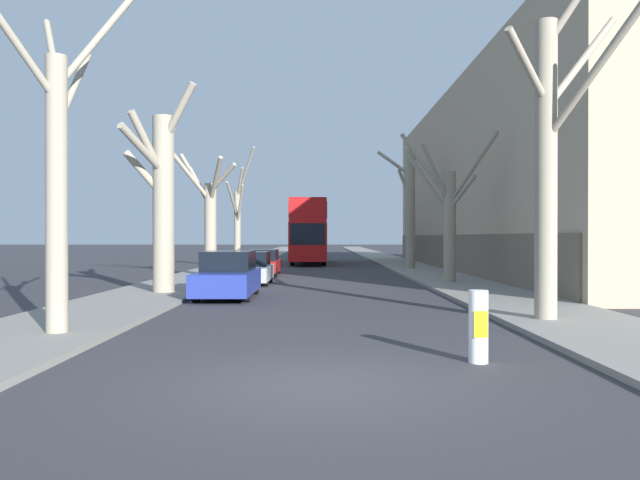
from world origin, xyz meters
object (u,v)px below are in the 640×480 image
(street_tree_right_2, at_px, (410,205))
(parked_car_2, at_px, (263,263))
(street_tree_left_1, at_px, (163,194))
(street_tree_left_3, at_px, (238,221))
(street_tree_right_0, at_px, (552,149))
(double_decker_bus, at_px, (310,229))
(traffic_bollard, at_px, (479,326))
(street_tree_left_2, at_px, (209,217))
(parked_car_0, at_px, (228,276))
(parked_car_1, at_px, (249,269))
(street_tree_right_1, at_px, (448,213))
(street_tree_left_0, at_px, (59,169))

(street_tree_right_2, height_order, parked_car_2, street_tree_right_2)
(street_tree_right_2, bearing_deg, parked_car_2, -151.24)
(street_tree_left_1, relative_size, street_tree_left_3, 0.95)
(street_tree_right_0, distance_m, street_tree_right_2, 22.94)
(street_tree_right_0, bearing_deg, street_tree_left_1, 146.82)
(street_tree_right_0, xyz_separation_m, street_tree_right_2, (0.05, 22.94, -0.13))
(street_tree_right_2, height_order, double_decker_bus, street_tree_right_2)
(street_tree_right_0, height_order, traffic_bollard, street_tree_right_0)
(street_tree_left_2, distance_m, street_tree_left_3, 9.48)
(parked_car_0, height_order, parked_car_2, parked_car_0)
(street_tree_right_0, xyz_separation_m, traffic_bollard, (-2.78, -4.37, -3.43))
(street_tree_left_2, relative_size, parked_car_2, 1.40)
(double_decker_bus, distance_m, parked_car_0, 26.21)
(street_tree_left_3, relative_size, parked_car_2, 1.67)
(parked_car_2, bearing_deg, double_decker_bus, 80.95)
(street_tree_left_1, distance_m, parked_car_1, 6.37)
(street_tree_right_1, relative_size, double_decker_bus, 0.57)
(parked_car_0, bearing_deg, street_tree_left_0, -104.94)
(double_decker_bus, relative_size, parked_car_2, 2.53)
(street_tree_left_0, relative_size, parked_car_1, 1.86)
(street_tree_left_0, distance_m, street_tree_left_1, 8.88)
(double_decker_bus, distance_m, parked_car_2, 14.26)
(street_tree_left_3, relative_size, street_tree_right_1, 1.16)
(street_tree_left_2, bearing_deg, parked_car_0, -76.26)
(parked_car_0, bearing_deg, street_tree_left_3, 96.53)
(street_tree_right_1, distance_m, traffic_bollard, 16.67)
(parked_car_0, bearing_deg, street_tree_right_1, 33.92)
(street_tree_left_3, bearing_deg, street_tree_left_1, -90.43)
(street_tree_left_3, xyz_separation_m, street_tree_right_1, (10.61, -13.61, -0.03))
(street_tree_left_1, distance_m, traffic_bollard, 14.13)
(street_tree_left_3, bearing_deg, double_decker_bus, 56.87)
(street_tree_right_2, distance_m, parked_car_1, 14.01)
(parked_car_2, bearing_deg, street_tree_left_1, -101.68)
(street_tree_left_3, bearing_deg, parked_car_2, -72.87)
(street_tree_left_2, height_order, parked_car_1, street_tree_left_2)
(parked_car_2, relative_size, traffic_bollard, 3.90)
(street_tree_left_3, distance_m, parked_car_0, 19.53)
(street_tree_right_1, height_order, street_tree_right_2, street_tree_right_2)
(street_tree_left_3, xyz_separation_m, street_tree_right_0, (10.54, -25.50, 0.97))
(street_tree_left_3, distance_m, parked_car_2, 7.86)
(parked_car_1, bearing_deg, parked_car_0, -90.00)
(street_tree_left_0, xyz_separation_m, street_tree_right_2, (10.55, 24.83, 0.53))
(street_tree_left_2, bearing_deg, parked_car_2, 44.17)
(parked_car_0, bearing_deg, street_tree_left_2, 103.74)
(street_tree_left_0, bearing_deg, street_tree_left_3, 90.08)
(street_tree_left_1, bearing_deg, parked_car_0, -17.80)
(street_tree_right_0, bearing_deg, street_tree_right_2, 89.88)
(street_tree_left_2, xyz_separation_m, parked_car_0, (2.39, -9.78, -2.25))
(street_tree_right_2, distance_m, parked_car_0, 18.96)
(double_decker_bus, bearing_deg, street_tree_left_1, -100.24)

